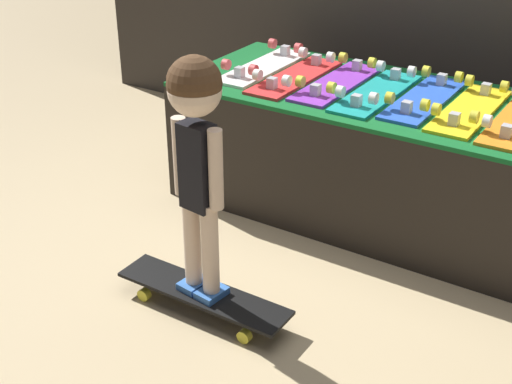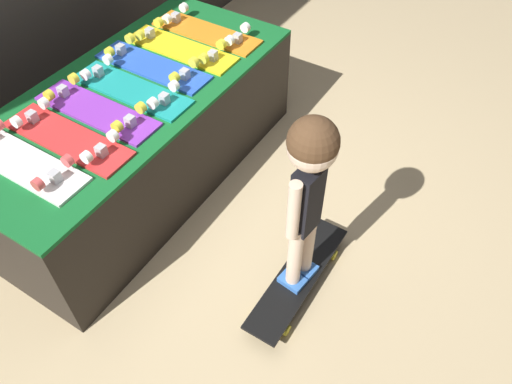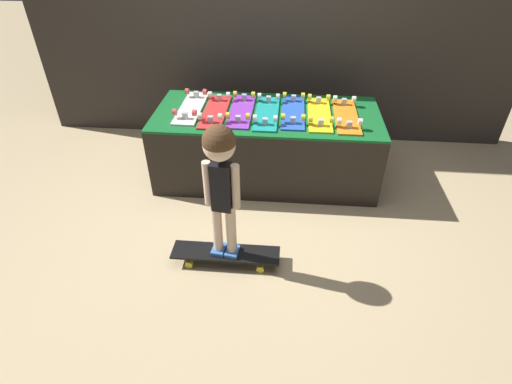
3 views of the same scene
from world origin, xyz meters
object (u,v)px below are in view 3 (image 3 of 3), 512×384
skateboard_teal_on_rack (267,112)px  skateboard_blue_on_rack (293,111)px  skateboard_white_on_rack (191,107)px  skateboard_purple_on_rack (241,110)px  skateboard_on_floor (226,254)px  skateboard_orange_on_rack (346,115)px  child (221,170)px  skateboard_red_on_rack (215,110)px  skateboard_yellow_on_rack (319,113)px

skateboard_teal_on_rack → skateboard_blue_on_rack: same height
skateboard_white_on_rack → skateboard_purple_on_rack: 0.43m
skateboard_teal_on_rack → skateboard_on_floor: skateboard_teal_on_rack is taller
skateboard_blue_on_rack → skateboard_orange_on_rack: size_ratio=1.00×
skateboard_orange_on_rack → child: child is taller
skateboard_purple_on_rack → child: bearing=-89.3°
skateboard_purple_on_rack → skateboard_orange_on_rack: (0.86, -0.02, 0.00)m
skateboard_orange_on_rack → skateboard_purple_on_rack: bearing=178.5°
skateboard_teal_on_rack → child: size_ratio=0.69×
skateboard_white_on_rack → skateboard_blue_on_rack: 0.86m
skateboard_orange_on_rack → child: bearing=-127.5°
skateboard_white_on_rack → skateboard_on_floor: (0.44, -1.15, -0.55)m
skateboard_blue_on_rack → child: 1.22m
skateboard_red_on_rack → child: size_ratio=0.69×
child → skateboard_teal_on_rack: bearing=86.7°
skateboard_white_on_rack → skateboard_teal_on_rack: size_ratio=1.00×
skateboard_orange_on_rack → skateboard_on_floor: skateboard_orange_on_rack is taller
skateboard_white_on_rack → skateboard_on_floor: skateboard_white_on_rack is taller
skateboard_red_on_rack → skateboard_blue_on_rack: (0.64, 0.04, 0.00)m
skateboard_purple_on_rack → child: size_ratio=0.69×
skateboard_orange_on_rack → child: size_ratio=0.69×
skateboard_blue_on_rack → skateboard_yellow_on_rack: size_ratio=1.00×
skateboard_blue_on_rack → skateboard_yellow_on_rack: bearing=-6.0°
skateboard_white_on_rack → skateboard_teal_on_rack: (0.64, -0.05, 0.00)m
skateboard_orange_on_rack → skateboard_red_on_rack: bearing=-179.7°
skateboard_blue_on_rack → skateboard_red_on_rack: bearing=-176.2°
skateboard_blue_on_rack → skateboard_yellow_on_rack: 0.22m
skateboard_on_floor → skateboard_teal_on_rack: bearing=79.6°
skateboard_white_on_rack → skateboard_blue_on_rack: (0.86, -0.01, 0.00)m
skateboard_yellow_on_rack → skateboard_purple_on_rack: bearing=179.4°
skateboard_red_on_rack → skateboard_purple_on_rack: (0.21, 0.03, 0.00)m
skateboard_white_on_rack → skateboard_purple_on_rack: same height
child → skateboard_purple_on_rack: bearing=97.8°
skateboard_red_on_rack → skateboard_purple_on_rack: same height
skateboard_red_on_rack → skateboard_teal_on_rack: bearing=0.2°
skateboard_red_on_rack → skateboard_on_floor: skateboard_red_on_rack is taller
skateboard_blue_on_rack → skateboard_yellow_on_rack: (0.21, -0.02, 0.00)m
skateboard_teal_on_rack → skateboard_blue_on_rack: bearing=10.9°
skateboard_teal_on_rack → skateboard_yellow_on_rack: bearing=2.5°
skateboard_red_on_rack → skateboard_orange_on_rack: 1.07m
skateboard_yellow_on_rack → skateboard_on_floor: 1.40m
skateboard_red_on_rack → skateboard_yellow_on_rack: bearing=1.3°
skateboard_white_on_rack → skateboard_orange_on_rack: size_ratio=1.00×
skateboard_teal_on_rack → skateboard_orange_on_rack: size_ratio=1.00×
skateboard_white_on_rack → child: bearing=-68.9°
skateboard_red_on_rack → skateboard_on_floor: bearing=-78.2°
skateboard_purple_on_rack → skateboard_blue_on_rack: size_ratio=1.00×
skateboard_blue_on_rack → skateboard_teal_on_rack: bearing=-169.1°
skateboard_red_on_rack → skateboard_blue_on_rack: 0.65m
skateboard_yellow_on_rack → child: (-0.63, -1.12, 0.13)m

